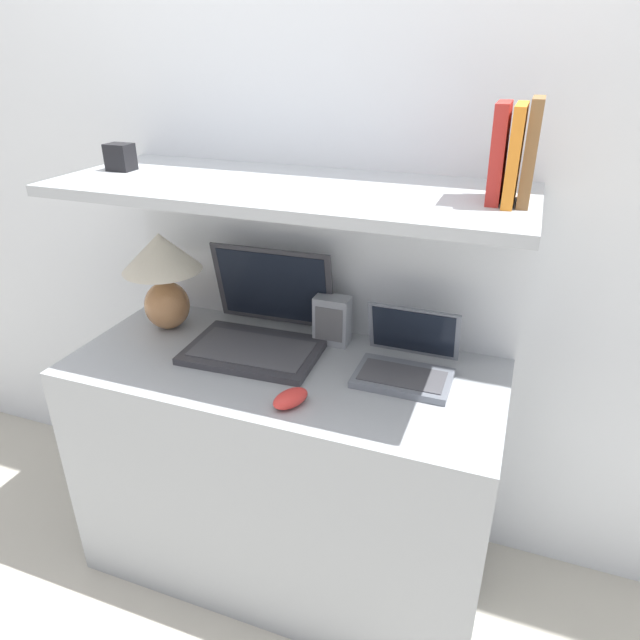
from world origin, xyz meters
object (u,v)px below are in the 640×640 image
at_px(book_brown, 531,152).
at_px(shelf_gadget, 120,157).
at_px(laptop_small, 406,362).
at_px(computer_mouse, 291,398).
at_px(laptop_large, 260,328).
at_px(book_red, 499,153).
at_px(router_box, 332,320).
at_px(table_lamp, 163,269).
at_px(book_orange, 515,155).

relative_size(book_brown, shelf_gadget, 3.05).
xyz_separation_m(laptop_small, computer_mouse, (-0.24, -0.25, -0.02)).
xyz_separation_m(laptop_large, book_brown, (0.68, -0.03, 0.55)).
height_order(laptop_small, book_brown, book_brown).
bearing_deg(shelf_gadget, book_red, 0.00).
bearing_deg(book_red, router_box, 164.18).
relative_size(table_lamp, router_box, 2.08).
xyz_separation_m(book_orange, book_red, (-0.03, 0.00, 0.00)).
bearing_deg(laptop_large, book_brown, -2.28).
distance_m(router_box, book_red, 0.69).
height_order(book_brown, shelf_gadget, book_brown).
bearing_deg(book_brown, computer_mouse, -153.42).
xyz_separation_m(laptop_small, shelf_gadget, (-0.84, -0.01, 0.50)).
xyz_separation_m(laptop_small, book_orange, (0.20, -0.01, 0.56)).
bearing_deg(book_orange, shelf_gadget, 180.00).
distance_m(computer_mouse, router_box, 0.36).
bearing_deg(computer_mouse, book_orange, 28.18).
relative_size(table_lamp, book_red, 1.47).
xyz_separation_m(book_brown, shelf_gadget, (-1.08, 0.00, -0.07)).
relative_size(book_brown, book_red, 1.05).
height_order(book_brown, book_red, book_brown).
bearing_deg(laptop_small, computer_mouse, -133.88).
bearing_deg(laptop_small, book_red, -3.57).
height_order(computer_mouse, book_red, book_red).
distance_m(book_brown, book_orange, 0.03).
bearing_deg(laptop_small, table_lamp, 177.98).
bearing_deg(computer_mouse, router_box, 92.33).
relative_size(table_lamp, shelf_gadget, 4.27).
relative_size(book_brown, book_orange, 1.06).
height_order(book_brown, book_orange, book_brown).
height_order(table_lamp, computer_mouse, table_lamp).
bearing_deg(book_orange, book_red, 180.00).
xyz_separation_m(laptop_large, book_orange, (0.65, -0.03, 0.55)).
distance_m(computer_mouse, book_brown, 0.79).
xyz_separation_m(book_brown, book_red, (-0.07, 0.00, -0.01)).
distance_m(laptop_large, book_red, 0.82).
bearing_deg(book_orange, laptop_small, 177.02).
relative_size(router_box, book_brown, 0.67).
bearing_deg(book_red, book_orange, -0.00).
distance_m(laptop_small, router_box, 0.28).
bearing_deg(book_brown, router_box, 166.22).
xyz_separation_m(laptop_large, laptop_small, (0.45, -0.02, -0.02)).
bearing_deg(book_orange, book_brown, 0.00).
height_order(laptop_large, shelf_gadget, shelf_gadget).
height_order(laptop_large, computer_mouse, laptop_large).
xyz_separation_m(computer_mouse, book_red, (0.41, 0.24, 0.58)).
distance_m(table_lamp, book_brown, 1.09).
bearing_deg(computer_mouse, laptop_small, 46.12).
xyz_separation_m(table_lamp, computer_mouse, (0.54, -0.27, -0.18)).
xyz_separation_m(book_orange, shelf_gadget, (-1.05, 0.00, -0.07)).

